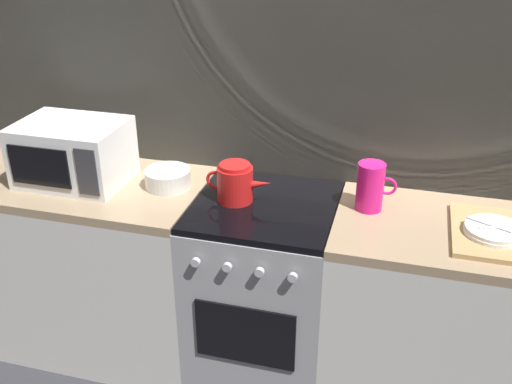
% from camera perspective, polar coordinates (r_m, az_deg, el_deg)
% --- Properties ---
extents(ground_plane, '(8.00, 8.00, 0.00)m').
position_cam_1_polar(ground_plane, '(2.97, 0.70, -16.65)').
color(ground_plane, '#2D2D33').
extents(back_wall, '(3.60, 0.05, 2.40)m').
position_cam_1_polar(back_wall, '(2.61, 2.66, 7.92)').
color(back_wall, '#B2AD9E').
rests_on(back_wall, ground_plane).
extents(counter_left, '(1.20, 0.60, 0.90)m').
position_cam_1_polar(counter_left, '(2.99, -16.28, -6.59)').
color(counter_left, silver).
rests_on(counter_left, ground_plane).
extents(stove_unit, '(0.60, 0.63, 0.90)m').
position_cam_1_polar(stove_unit, '(2.68, 0.75, -9.69)').
color(stove_unit, '#9E9EA3').
rests_on(stove_unit, ground_plane).
extents(counter_right, '(1.20, 0.60, 0.90)m').
position_cam_1_polar(counter_right, '(2.65, 20.37, -12.12)').
color(counter_right, silver).
rests_on(counter_right, ground_plane).
extents(microwave, '(0.46, 0.35, 0.27)m').
position_cam_1_polar(microwave, '(2.71, -17.37, 3.68)').
color(microwave, white).
rests_on(microwave, counter_left).
extents(kettle, '(0.28, 0.15, 0.17)m').
position_cam_1_polar(kettle, '(2.43, -2.05, 0.86)').
color(kettle, red).
rests_on(kettle, stove_unit).
extents(mixing_bowl, '(0.20, 0.20, 0.08)m').
position_cam_1_polar(mixing_bowl, '(2.60, -8.56, 1.33)').
color(mixing_bowl, silver).
rests_on(mixing_bowl, counter_left).
extents(pitcher, '(0.16, 0.11, 0.20)m').
position_cam_1_polar(pitcher, '(2.40, 11.08, 0.52)').
color(pitcher, '#E5197A').
rests_on(pitcher, counter_right).
extents(dish_pile, '(0.30, 0.40, 0.06)m').
position_cam_1_polar(dish_pile, '(2.38, 22.03, -3.64)').
color(dish_pile, tan).
rests_on(dish_pile, counter_right).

